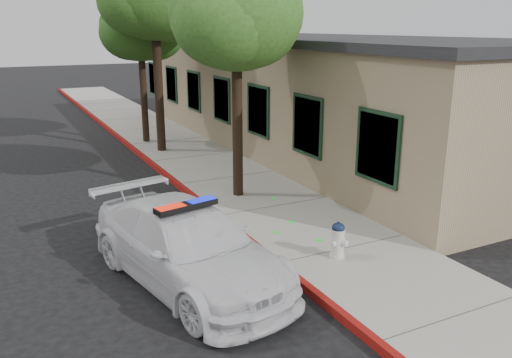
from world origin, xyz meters
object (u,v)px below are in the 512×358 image
object	(u,v)px
clapboard_building	(315,93)
fire_hydrant	(338,240)
street_tree_far	(141,31)
police_car	(188,246)
street_tree_near	(237,19)

from	to	relation	value
clapboard_building	fire_hydrant	world-z (taller)	clapboard_building
fire_hydrant	street_tree_far	bearing A→B (deg)	69.13
police_car	fire_hydrant	xyz separation A→B (m)	(2.92, -0.63, -0.20)
police_car	street_tree_near	distance (m)	6.36
clapboard_building	street_tree_near	bearing A→B (deg)	-139.53
clapboard_building	street_tree_far	distance (m)	7.07
clapboard_building	street_tree_far	bearing A→B (deg)	150.98
police_car	fire_hydrant	bearing A→B (deg)	-24.12
clapboard_building	police_car	xyz separation A→B (m)	(-8.39, -8.67, -1.40)
clapboard_building	street_tree_far	world-z (taller)	street_tree_far
street_tree_near	clapboard_building	bearing A→B (deg)	40.47
police_car	street_tree_far	distance (m)	12.73
clapboard_building	police_car	distance (m)	12.14
police_car	fire_hydrant	size ratio (longest dim) A/B	7.06
fire_hydrant	clapboard_building	bearing A→B (deg)	36.94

